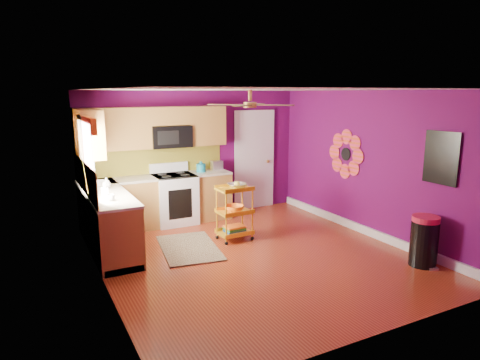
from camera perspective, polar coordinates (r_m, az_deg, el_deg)
ground at (r=6.69m, az=2.09°, el=-9.99°), size 5.00×5.00×0.00m
room_envelope at (r=6.29m, az=2.41°, el=4.03°), size 4.54×5.04×2.52m
lower_cabinets at (r=7.70m, az=-13.49°, el=-3.99°), size 2.81×2.31×0.94m
electric_range at (r=8.23m, az=-8.74°, el=-2.44°), size 0.76×0.66×1.13m
upper_cabinetry at (r=7.82m, az=-13.86°, el=6.42°), size 2.80×2.30×1.26m
left_window at (r=6.55m, az=-19.80°, el=4.58°), size 0.08×1.35×1.08m
panel_door at (r=9.15m, az=1.90°, el=2.56°), size 0.95×0.11×2.15m
right_wall_art at (r=7.41m, az=18.72°, el=3.09°), size 0.04×2.74×1.04m
ceiling_fan at (r=6.40m, az=1.35°, el=10.07°), size 1.01×1.01×0.26m
shag_rug at (r=7.00m, az=-6.80°, el=-8.96°), size 1.06×1.52×0.02m
rolling_cart at (r=7.21m, az=-0.68°, el=-4.03°), size 0.57×0.42×1.01m
trash_can at (r=6.74m, az=23.34°, el=-7.49°), size 0.50×0.50×0.74m
teal_kettle at (r=8.36m, az=-5.21°, el=1.65°), size 0.18×0.18×0.21m
toaster at (r=8.58m, az=-3.12°, el=1.98°), size 0.22×0.15×0.18m
soap_bottle_a at (r=6.62m, az=-17.59°, el=-1.31°), size 0.09×0.10×0.21m
soap_bottle_b at (r=7.22m, az=-17.39°, el=-0.38°), size 0.14×0.14×0.18m
counter_dish at (r=7.52m, az=-18.11°, el=-0.38°), size 0.28×0.28×0.07m
counter_cup at (r=6.39m, az=-16.86°, el=-2.26°), size 0.11×0.11×0.09m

